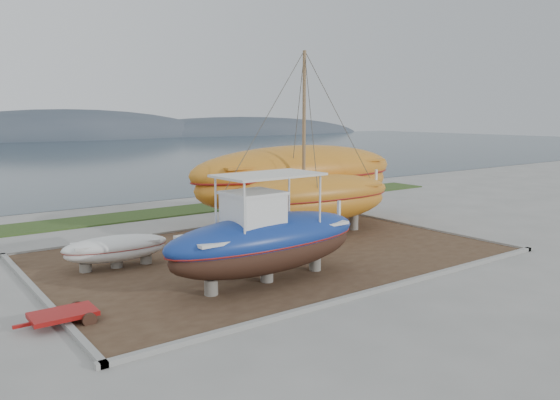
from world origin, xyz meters
TOP-DOWN VIEW (x-y plane):
  - ground at (0.00, 0.00)m, footprint 140.00×140.00m
  - dirt_patch at (0.00, 4.00)m, footprint 18.00×12.00m
  - curb_frame at (0.00, 4.00)m, footprint 18.60×12.60m
  - grass_strip at (0.00, 15.50)m, footprint 44.00×3.00m
  - blue_caique at (-2.43, 0.85)m, footprint 7.82×2.69m
  - white_dinghy at (-5.96, 5.67)m, footprint 4.04×1.86m
  - orange_sailboat at (3.50, 5.60)m, footprint 9.06×3.58m
  - orange_bare_hull at (4.54, 7.94)m, footprint 12.41×4.18m
  - red_trailer at (-9.11, 1.15)m, footprint 2.59×1.30m

SIDE VIEW (x-z plane):
  - ground at x=0.00m, z-range 0.00..0.00m
  - dirt_patch at x=0.00m, z-range 0.00..0.06m
  - grass_strip at x=0.00m, z-range 0.00..0.08m
  - curb_frame at x=0.00m, z-range 0.00..0.15m
  - red_trailer at x=-9.11m, z-range 0.00..0.37m
  - white_dinghy at x=-5.96m, z-range 0.06..1.23m
  - blue_caique at x=-2.43m, z-range 0.06..3.79m
  - orange_bare_hull at x=4.54m, z-range 0.06..4.08m
  - orange_sailboat at x=3.50m, z-range 0.06..8.61m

